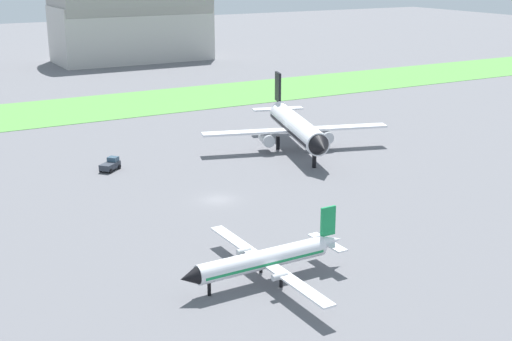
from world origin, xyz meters
name	(u,v)px	position (x,y,z in m)	size (l,w,h in m)	color
ground_plane	(218,200)	(0.00, 0.00, 0.00)	(600.00, 600.00, 0.00)	slate
grass_taxiway_strip	(80,109)	(0.00, 69.04, 0.04)	(360.00, 28.00, 0.08)	#549342
airplane_foreground_turboprop	(266,259)	(-6.89, -25.04, 2.44)	(19.05, 22.28, 6.68)	white
airplane_midfield_jet	(296,127)	(23.30, 16.80, 4.16)	(31.89, 31.57, 11.54)	white
pushback_tug_near_gate	(110,165)	(-8.51, 20.78, 0.91)	(3.91, 3.71, 1.95)	#2D333D
hangar_distant	(131,12)	(36.76, 137.39, 15.61)	(48.57, 24.94, 32.51)	#BCB7B2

